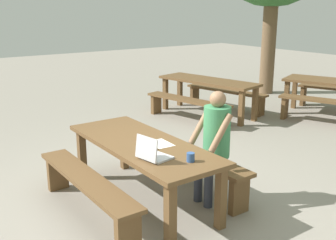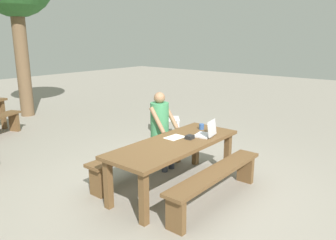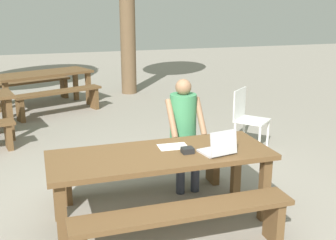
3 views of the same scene
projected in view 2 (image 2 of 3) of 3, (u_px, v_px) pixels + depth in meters
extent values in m
plane|color=gray|center=(175.00, 188.00, 4.83)|extent=(30.00, 30.00, 0.00)
cube|color=brown|center=(175.00, 144.00, 4.66)|extent=(2.16, 0.82, 0.05)
cube|color=brown|center=(144.00, 199.00, 3.82)|extent=(0.09, 0.09, 0.66)
cube|color=brown|center=(228.00, 154.00, 5.29)|extent=(0.09, 0.09, 0.66)
cube|color=brown|center=(108.00, 184.00, 4.20)|extent=(0.09, 0.09, 0.66)
cube|color=brown|center=(196.00, 146.00, 5.68)|extent=(0.09, 0.09, 0.66)
cube|color=brown|center=(216.00, 172.00, 4.30)|extent=(1.93, 0.30, 0.05)
cube|color=brown|center=(176.00, 215.00, 3.71)|extent=(0.08, 0.24, 0.42)
cube|color=brown|center=(245.00, 169.00, 5.00)|extent=(0.08, 0.24, 0.42)
cube|color=brown|center=(140.00, 150.00, 5.15)|extent=(1.93, 0.30, 0.05)
cube|color=brown|center=(97.00, 182.00, 4.55)|extent=(0.08, 0.24, 0.42)
cube|color=brown|center=(174.00, 150.00, 5.85)|extent=(0.08, 0.24, 0.42)
cube|color=silver|center=(203.00, 135.00, 4.94)|extent=(0.33, 0.28, 0.02)
cube|color=silver|center=(212.00, 128.00, 4.85)|extent=(0.29, 0.10, 0.23)
cube|color=#0F1933|center=(212.00, 128.00, 4.85)|extent=(0.27, 0.08, 0.21)
cube|color=black|center=(190.00, 137.00, 4.78)|extent=(0.11, 0.10, 0.06)
cube|color=white|center=(175.00, 137.00, 4.87)|extent=(0.31, 0.22, 0.00)
cylinder|color=#335693|center=(202.00, 127.00, 5.28)|extent=(0.08, 0.08, 0.09)
cylinder|color=#333847|center=(165.00, 158.00, 5.37)|extent=(0.10, 0.10, 0.46)
cylinder|color=#333847|center=(171.00, 155.00, 5.51)|extent=(0.10, 0.10, 0.46)
cube|color=#333847|center=(164.00, 140.00, 5.43)|extent=(0.28, 0.28, 0.12)
cylinder|color=#3F8C59|center=(160.00, 120.00, 5.41)|extent=(0.30, 0.30, 0.58)
cylinder|color=#936B4C|center=(157.00, 120.00, 5.21)|extent=(0.07, 0.32, 0.41)
cylinder|color=#936B4C|center=(171.00, 116.00, 5.46)|extent=(0.07, 0.32, 0.41)
sphere|color=#936B4C|center=(159.00, 98.00, 5.32)|extent=(0.18, 0.18, 0.18)
cube|color=white|center=(169.00, 119.00, 7.17)|extent=(0.62, 0.62, 0.02)
cube|color=white|center=(159.00, 108.00, 7.11)|extent=(0.34, 0.31, 0.44)
cylinder|color=white|center=(178.00, 131.00, 7.05)|extent=(0.04, 0.04, 0.42)
cylinder|color=white|center=(177.00, 126.00, 7.42)|extent=(0.04, 0.04, 0.42)
cylinder|color=white|center=(161.00, 131.00, 7.04)|extent=(0.04, 0.04, 0.42)
cylinder|color=white|center=(160.00, 126.00, 7.40)|extent=(0.04, 0.04, 0.42)
cube|color=brown|center=(3.00, 115.00, 7.90)|extent=(0.12, 0.12, 0.69)
cube|color=brown|center=(14.00, 122.00, 7.72)|extent=(0.16, 0.25, 0.43)
cylinder|color=brown|center=(22.00, 61.00, 8.97)|extent=(0.36, 0.36, 3.06)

